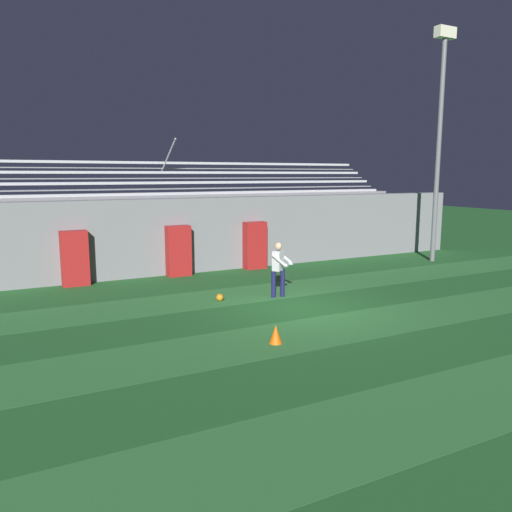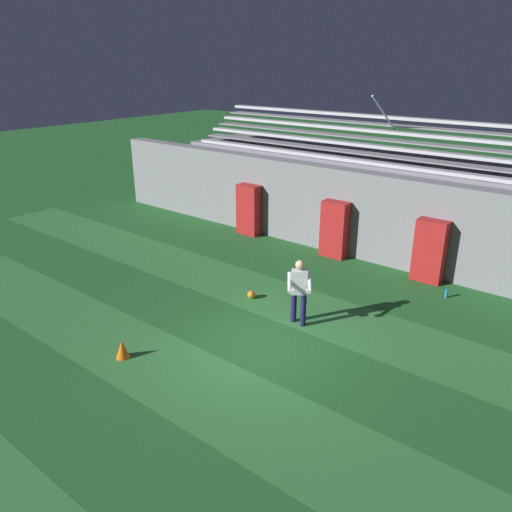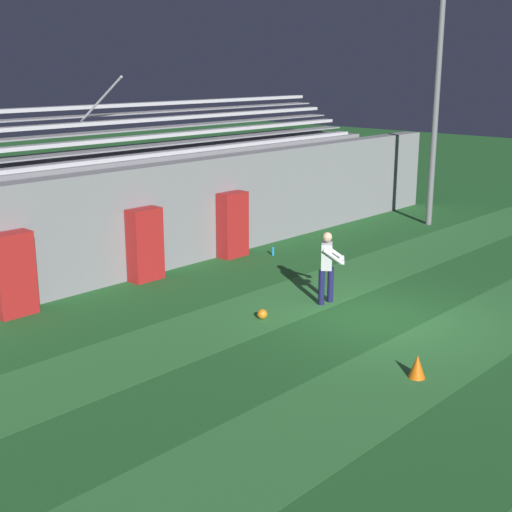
{
  "view_description": "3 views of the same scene",
  "coord_description": "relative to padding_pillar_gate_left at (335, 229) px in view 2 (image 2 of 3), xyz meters",
  "views": [
    {
      "loc": [
        -7.28,
        -11.29,
        3.67
      ],
      "look_at": [
        -0.6,
        1.66,
        1.28
      ],
      "focal_mm": 35.0,
      "sensor_mm": 36.0,
      "label": 1
    },
    {
      "loc": [
        5.98,
        -7.6,
        6.07
      ],
      "look_at": [
        -1.12,
        1.31,
        1.54
      ],
      "focal_mm": 35.0,
      "sensor_mm": 36.0,
      "label": 2
    },
    {
      "loc": [
        -12.38,
        -7.87,
        5.27
      ],
      "look_at": [
        -1.98,
        1.77,
        1.47
      ],
      "focal_mm": 50.0,
      "sensor_mm": 36.0,
      "label": 3
    }
  ],
  "objects": [
    {
      "name": "padding_pillar_far_left",
      "position": [
        -3.59,
        0.0,
        0.0
      ],
      "size": [
        0.87,
        0.44,
        1.84
      ],
      "primitive_type": "cube",
      "color": "#B21E1E",
      "rests_on": "ground"
    },
    {
      "name": "ground_plane",
      "position": [
        1.57,
        -5.95,
        -0.92
      ],
      "size": [
        80.0,
        80.0,
        0.0
      ],
      "primitive_type": "plane",
      "color": "#236028"
    },
    {
      "name": "back_wall",
      "position": [
        1.57,
        0.55,
        0.48
      ],
      "size": [
        24.0,
        0.6,
        2.8
      ],
      "primitive_type": "cube",
      "color": "gray",
      "rests_on": "ground"
    },
    {
      "name": "bleacher_stand",
      "position": [
        1.57,
        2.54,
        0.58
      ],
      "size": [
        18.0,
        3.35,
        5.03
      ],
      "color": "gray",
      "rests_on": "ground"
    },
    {
      "name": "traffic_cone",
      "position": [
        -0.51,
        -8.09,
        -0.71
      ],
      "size": [
        0.3,
        0.3,
        0.42
      ],
      "primitive_type": "cone",
      "color": "orange",
      "rests_on": "ground"
    },
    {
      "name": "turf_stripe_mid",
      "position": [
        1.57,
        -7.82,
        -0.92
      ],
      "size": [
        28.0,
        2.06,
        0.01
      ],
      "primitive_type": "cube",
      "color": "#337A38",
      "rests_on": "ground"
    },
    {
      "name": "goalkeeper",
      "position": [
        1.64,
        -4.48,
        0.03
      ],
      "size": [
        0.74,
        0.72,
        1.67
      ],
      "color": "#19194C",
      "rests_on": "ground"
    },
    {
      "name": "soccer_ball",
      "position": [
        -0.14,
        -4.11,
        -0.81
      ],
      "size": [
        0.22,
        0.22,
        0.22
      ],
      "primitive_type": "sphere",
      "color": "orange",
      "rests_on": "ground"
    },
    {
      "name": "turf_stripe_far",
      "position": [
        1.57,
        -3.69,
        -0.92
      ],
      "size": [
        28.0,
        2.06,
        0.01
      ],
      "primitive_type": "cube",
      "color": "#337A38",
      "rests_on": "ground"
    },
    {
      "name": "water_bottle",
      "position": [
        3.98,
        -0.77,
        -0.8
      ],
      "size": [
        0.07,
        0.07,
        0.24
      ],
      "primitive_type": "cylinder",
      "color": "#1E8CD8",
      "rests_on": "ground"
    },
    {
      "name": "padding_pillar_gate_right",
      "position": [
        3.13,
        0.0,
        0.0
      ],
      "size": [
        0.87,
        0.44,
        1.84
      ],
      "primitive_type": "cube",
      "color": "#B21E1E",
      "rests_on": "ground"
    },
    {
      "name": "padding_pillar_gate_left",
      "position": [
        0.0,
        0.0,
        0.0
      ],
      "size": [
        0.87,
        0.44,
        1.84
      ],
      "primitive_type": "cube",
      "color": "#B21E1E",
      "rests_on": "ground"
    }
  ]
}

